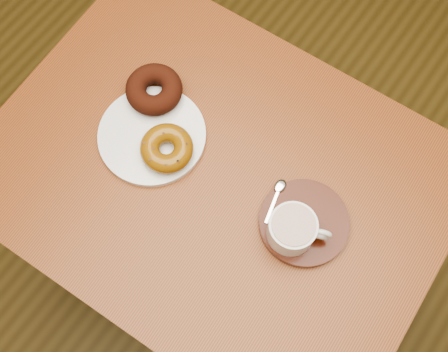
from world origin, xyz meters
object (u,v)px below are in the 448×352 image
Objects in this scene: saucer at (304,223)px; donut_plate at (152,136)px; cafe_table at (216,195)px; coffee_cup at (293,229)px.

donut_plate is at bearing -175.76° from saucer.
donut_plate is 0.34m from saucer.
cafe_table is at bearing -175.52° from saucer.
donut_plate is at bearing -178.66° from cafe_table.
donut_plate reaches higher than cafe_table.
donut_plate is 0.34m from coffee_cup.
coffee_cup reaches higher than saucer.
coffee_cup reaches higher than cafe_table.
saucer is at bearing 1.89° from cafe_table.
cafe_table is 5.47× the size of saucer.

